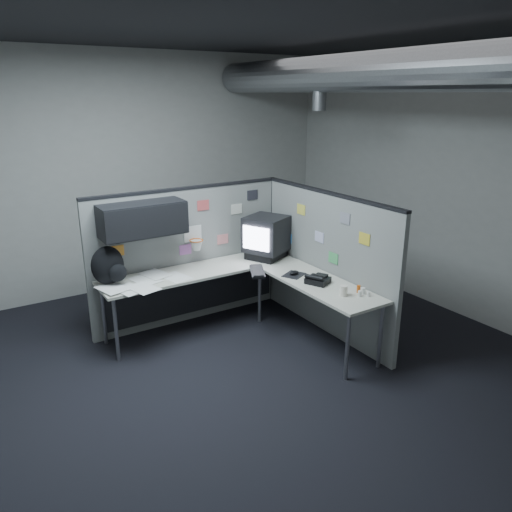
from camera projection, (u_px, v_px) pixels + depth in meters
room at (302, 153)px, 4.81m from camera, size 5.62×5.62×3.22m
partition_back at (178, 244)px, 5.73m from camera, size 2.44×0.42×1.63m
partition_right at (326, 262)px, 5.66m from camera, size 0.07×2.23×1.63m
desk at (232, 282)px, 5.62m from camera, size 2.31×2.11×0.73m
monitor at (266, 237)px, 6.02m from camera, size 0.60×0.60×0.51m
keyboard at (257, 271)px, 5.58m from camera, size 0.32×0.43×0.04m
mouse at (294, 274)px, 5.50m from camera, size 0.30×0.28×0.05m
phone at (318, 280)px, 5.26m from camera, size 0.28×0.29×0.11m
bottles at (362, 291)px, 4.97m from camera, size 0.12×0.17×0.08m
cup at (344, 291)px, 4.93m from camera, size 0.10×0.10×0.11m
papers at (144, 283)px, 5.26m from camera, size 1.01×0.72×0.02m
backpack at (109, 266)px, 5.18m from camera, size 0.37×0.33×0.42m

